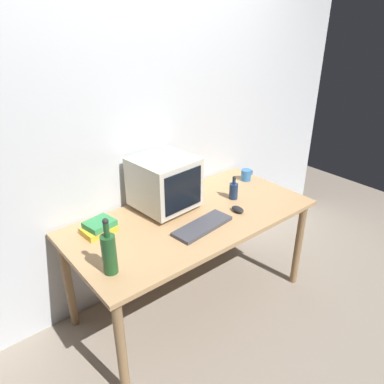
# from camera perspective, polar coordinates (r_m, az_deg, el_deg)

# --- Properties ---
(ground_plane) EXTENTS (6.00, 6.00, 0.00)m
(ground_plane) POSITION_cam_1_polar(r_m,az_deg,el_deg) (2.94, 0.00, -16.35)
(ground_plane) COLOR gray
(back_wall) EXTENTS (4.00, 0.08, 2.50)m
(back_wall) POSITION_cam_1_polar(r_m,az_deg,el_deg) (2.65, -6.60, 9.85)
(back_wall) COLOR silver
(back_wall) RESTS_ON ground
(desk) EXTENTS (1.68, 0.82, 0.74)m
(desk) POSITION_cam_1_polar(r_m,az_deg,el_deg) (2.54, 0.00, -5.28)
(desk) COLOR tan
(desk) RESTS_ON ground
(crt_monitor) EXTENTS (0.41, 0.42, 0.37)m
(crt_monitor) POSITION_cam_1_polar(r_m,az_deg,el_deg) (2.52, -4.30, 1.42)
(crt_monitor) COLOR beige
(crt_monitor) RESTS_ON desk
(keyboard) EXTENTS (0.43, 0.20, 0.02)m
(keyboard) POSITION_cam_1_polar(r_m,az_deg,el_deg) (2.36, 1.63, -5.28)
(keyboard) COLOR #3F3F47
(keyboard) RESTS_ON desk
(computer_mouse) EXTENTS (0.06, 0.10, 0.04)m
(computer_mouse) POSITION_cam_1_polar(r_m,az_deg,el_deg) (2.56, 7.05, -2.67)
(computer_mouse) COLOR black
(computer_mouse) RESTS_ON desk
(bottle_tall) EXTENTS (0.08, 0.08, 0.33)m
(bottle_tall) POSITION_cam_1_polar(r_m,az_deg,el_deg) (1.98, -12.67, -9.10)
(bottle_tall) COLOR #1E4C23
(bottle_tall) RESTS_ON desk
(bottle_short) EXTENTS (0.06, 0.06, 0.18)m
(bottle_short) POSITION_cam_1_polar(r_m,az_deg,el_deg) (2.71, 6.42, 0.27)
(bottle_short) COLOR navy
(bottle_short) RESTS_ON desk
(book_stack) EXTENTS (0.21, 0.17, 0.08)m
(book_stack) POSITION_cam_1_polar(r_m,az_deg,el_deg) (2.37, -14.12, -5.29)
(book_stack) COLOR gold
(book_stack) RESTS_ON desk
(mug) EXTENTS (0.12, 0.08, 0.09)m
(mug) POSITION_cam_1_polar(r_m,az_deg,el_deg) (3.04, 8.36, 2.63)
(mug) COLOR #3370B2
(mug) RESTS_ON desk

